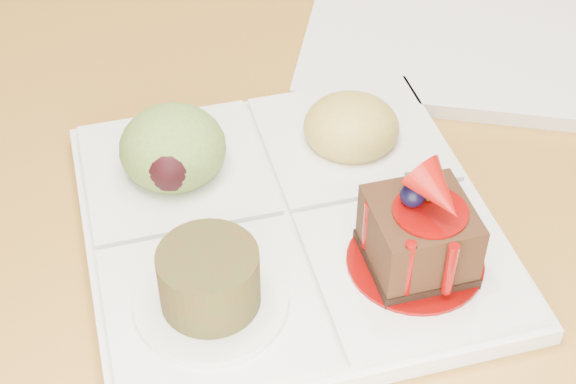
{
  "coord_description": "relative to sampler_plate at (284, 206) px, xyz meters",
  "views": [
    {
      "loc": [
        0.06,
        -0.81,
        1.15
      ],
      "look_at": [
        0.06,
        -0.41,
        0.79
      ],
      "focal_mm": 55.0,
      "sensor_mm": 36.0,
      "label": 1
    }
  ],
  "objects": [
    {
      "name": "sampler_plate",
      "position": [
        0.0,
        0.0,
        0.0
      ],
      "size": [
        0.31,
        0.31,
        0.1
      ],
      "rotation": [
        0.0,
        0.0,
        0.25
      ],
      "color": "silver",
      "rests_on": "dining_table"
    },
    {
      "name": "second_plate",
      "position": [
        0.15,
        0.24,
        -0.01
      ],
      "size": [
        0.3,
        0.3,
        0.01
      ],
      "primitive_type": "cube",
      "rotation": [
        0.0,
        0.0,
        -0.18
      ],
      "color": "silver",
      "rests_on": "dining_table"
    },
    {
      "name": "ground",
      "position": [
        -0.06,
        0.41,
        -0.77
      ],
      "size": [
        6.0,
        6.0,
        0.0
      ],
      "primitive_type": "plane",
      "color": "#513217"
    }
  ]
}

